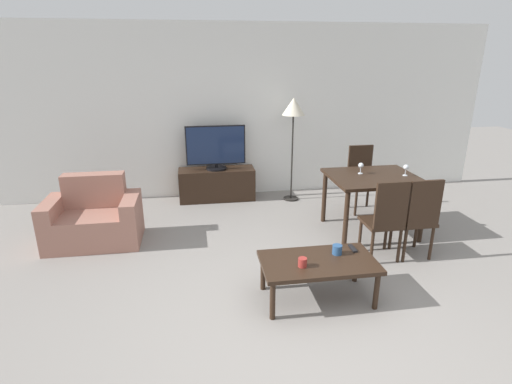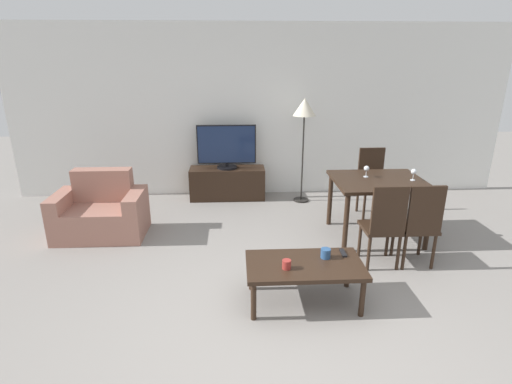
# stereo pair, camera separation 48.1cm
# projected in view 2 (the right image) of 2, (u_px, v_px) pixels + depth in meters

# --- Properties ---
(ground_plane) EXTENTS (18.00, 18.00, 0.00)m
(ground_plane) POSITION_uv_depth(u_px,v_px,m) (290.00, 340.00, 3.28)
(ground_plane) COLOR gray
(wall_back) EXTENTS (7.95, 0.06, 2.70)m
(wall_back) POSITION_uv_depth(u_px,v_px,m) (261.00, 112.00, 6.39)
(wall_back) COLOR white
(wall_back) RESTS_ON ground_plane
(armchair) EXTENTS (1.10, 0.69, 0.82)m
(armchair) POSITION_uv_depth(u_px,v_px,m) (101.00, 213.00, 5.13)
(armchair) COLOR #9E6B5B
(armchair) RESTS_ON ground_plane
(tv_stand) EXTENTS (1.19, 0.41, 0.51)m
(tv_stand) POSITION_uv_depth(u_px,v_px,m) (227.00, 183.00, 6.46)
(tv_stand) COLOR black
(tv_stand) RESTS_ON ground_plane
(tv) EXTENTS (0.92, 0.32, 0.69)m
(tv) POSITION_uv_depth(u_px,v_px,m) (227.00, 147.00, 6.26)
(tv) COLOR black
(tv) RESTS_ON tv_stand
(coffee_table) EXTENTS (1.07, 0.59, 0.41)m
(coffee_table) POSITION_uv_depth(u_px,v_px,m) (305.00, 268.00, 3.67)
(coffee_table) COLOR black
(coffee_table) RESTS_ON ground_plane
(dining_table) EXTENTS (1.11, 0.93, 0.76)m
(dining_table) POSITION_uv_depth(u_px,v_px,m) (378.00, 187.00, 4.95)
(dining_table) COLOR black
(dining_table) RESTS_ON ground_plane
(dining_chair_near) EXTENTS (0.40, 0.40, 0.96)m
(dining_chair_near) POSITION_uv_depth(u_px,v_px,m) (384.00, 223.00, 4.25)
(dining_chair_near) COLOR black
(dining_chair_near) RESTS_ON ground_plane
(dining_chair_far) EXTENTS (0.40, 0.40, 0.96)m
(dining_chair_far) POSITION_uv_depth(u_px,v_px,m) (372.00, 179.00, 5.75)
(dining_chair_far) COLOR black
(dining_chair_far) RESTS_ON ground_plane
(dining_chair_near_right) EXTENTS (0.40, 0.40, 0.96)m
(dining_chair_near_right) POSITION_uv_depth(u_px,v_px,m) (420.00, 222.00, 4.27)
(dining_chair_near_right) COLOR black
(dining_chair_near_right) RESTS_ON ground_plane
(floor_lamp) EXTENTS (0.34, 0.34, 1.62)m
(floor_lamp) POSITION_uv_depth(u_px,v_px,m) (304.00, 112.00, 5.96)
(floor_lamp) COLOR black
(floor_lamp) RESTS_ON ground_plane
(remote_primary) EXTENTS (0.04, 0.15, 0.02)m
(remote_primary) POSITION_uv_depth(u_px,v_px,m) (343.00, 253.00, 3.83)
(remote_primary) COLOR black
(remote_primary) RESTS_ON coffee_table
(cup_white_near) EXTENTS (0.09, 0.09, 0.09)m
(cup_white_near) POSITION_uv_depth(u_px,v_px,m) (326.00, 253.00, 3.75)
(cup_white_near) COLOR navy
(cup_white_near) RESTS_ON coffee_table
(cup_colored_far) EXTENTS (0.08, 0.08, 0.08)m
(cup_colored_far) POSITION_uv_depth(u_px,v_px,m) (287.00, 264.00, 3.56)
(cup_colored_far) COLOR maroon
(cup_colored_far) RESTS_ON coffee_table
(wine_glass_left) EXTENTS (0.07, 0.07, 0.15)m
(wine_glass_left) POSITION_uv_depth(u_px,v_px,m) (367.00, 169.00, 4.99)
(wine_glass_left) COLOR silver
(wine_glass_left) RESTS_ON dining_table
(wine_glass_center) EXTENTS (0.07, 0.07, 0.15)m
(wine_glass_center) POSITION_uv_depth(u_px,v_px,m) (414.00, 172.00, 4.86)
(wine_glass_center) COLOR silver
(wine_glass_center) RESTS_ON dining_table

